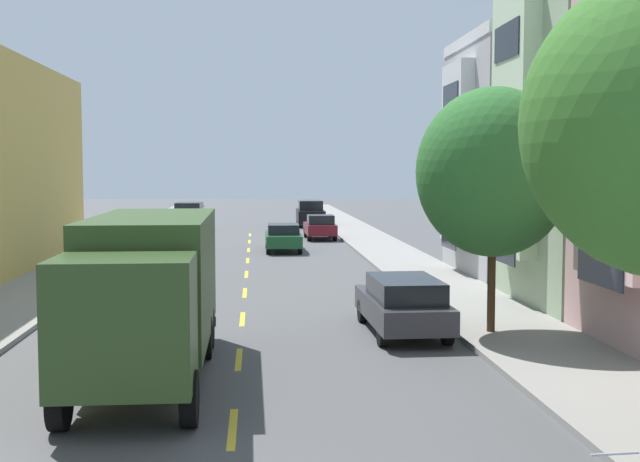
{
  "coord_description": "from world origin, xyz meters",
  "views": [
    {
      "loc": [
        0.41,
        -6.49,
        4.32
      ],
      "look_at": [
        2.89,
        25.43,
        1.87
      ],
      "focal_mm": 46.38,
      "sensor_mm": 36.0,
      "label": 1
    }
  ],
  "objects_px": {
    "moving_forest_sedan": "(283,237)",
    "parked_hatchback_burgundy": "(320,227)",
    "street_tree_second": "(493,172)",
    "parked_hatchback_white": "(163,239)",
    "parked_suv_silver": "(189,216)",
    "delivery_box_truck": "(149,286)",
    "parked_pickup_teal": "(137,254)",
    "parked_wagon_charcoal": "(403,303)",
    "parked_suv_black": "(310,213)"
  },
  "relations": [
    {
      "from": "moving_forest_sedan",
      "to": "parked_hatchback_burgundy",
      "type": "bearing_deg",
      "value": 70.66
    },
    {
      "from": "street_tree_second",
      "to": "parked_hatchback_white",
      "type": "relative_size",
      "value": 1.55
    },
    {
      "from": "parked_hatchback_white",
      "to": "parked_suv_silver",
      "type": "bearing_deg",
      "value": 89.9
    },
    {
      "from": "delivery_box_truck",
      "to": "parked_pickup_teal",
      "type": "bearing_deg",
      "value": 98.85
    },
    {
      "from": "parked_pickup_teal",
      "to": "parked_hatchback_burgundy",
      "type": "distance_m",
      "value": 18.1
    },
    {
      "from": "parked_suv_silver",
      "to": "delivery_box_truck",
      "type": "bearing_deg",
      "value": -86.58
    },
    {
      "from": "parked_hatchback_white",
      "to": "parked_hatchback_burgundy",
      "type": "relative_size",
      "value": 1.0
    },
    {
      "from": "parked_suv_silver",
      "to": "moving_forest_sedan",
      "type": "distance_m",
      "value": 16.51
    },
    {
      "from": "delivery_box_truck",
      "to": "parked_hatchback_white",
      "type": "bearing_deg",
      "value": 95.7
    },
    {
      "from": "parked_wagon_charcoal",
      "to": "parked_pickup_teal",
      "type": "height_order",
      "value": "parked_pickup_teal"
    },
    {
      "from": "parked_hatchback_white",
      "to": "parked_suv_black",
      "type": "bearing_deg",
      "value": 65.49
    },
    {
      "from": "parked_hatchback_white",
      "to": "parked_hatchback_burgundy",
      "type": "distance_m",
      "value": 11.61
    },
    {
      "from": "delivery_box_truck",
      "to": "parked_suv_silver",
      "type": "height_order",
      "value": "delivery_box_truck"
    },
    {
      "from": "street_tree_second",
      "to": "moving_forest_sedan",
      "type": "height_order",
      "value": "street_tree_second"
    },
    {
      "from": "parked_suv_silver",
      "to": "parked_suv_black",
      "type": "relative_size",
      "value": 1.01
    },
    {
      "from": "delivery_box_truck",
      "to": "parked_wagon_charcoal",
      "type": "bearing_deg",
      "value": 33.83
    },
    {
      "from": "delivery_box_truck",
      "to": "parked_suv_black",
      "type": "xyz_separation_m",
      "value": [
        6.21,
        43.93,
        -0.9
      ]
    },
    {
      "from": "moving_forest_sedan",
      "to": "parked_suv_black",
      "type": "bearing_deg",
      "value": 81.85
    },
    {
      "from": "delivery_box_truck",
      "to": "parked_pickup_teal",
      "type": "xyz_separation_m",
      "value": [
        -2.62,
        16.83,
        -1.06
      ]
    },
    {
      "from": "parked_hatchback_white",
      "to": "parked_suv_silver",
      "type": "xyz_separation_m",
      "value": [
        0.03,
        16.18,
        0.23
      ]
    },
    {
      "from": "parked_suv_silver",
      "to": "parked_suv_black",
      "type": "height_order",
      "value": "same"
    },
    {
      "from": "street_tree_second",
      "to": "moving_forest_sedan",
      "type": "distance_m",
      "value": 22.93
    },
    {
      "from": "parked_hatchback_burgundy",
      "to": "moving_forest_sedan",
      "type": "height_order",
      "value": "parked_hatchback_burgundy"
    },
    {
      "from": "parked_hatchback_white",
      "to": "street_tree_second",
      "type": "bearing_deg",
      "value": -63.44
    },
    {
      "from": "delivery_box_truck",
      "to": "parked_hatchback_burgundy",
      "type": "height_order",
      "value": "delivery_box_truck"
    },
    {
      "from": "parked_hatchback_white",
      "to": "parked_wagon_charcoal",
      "type": "bearing_deg",
      "value": -67.8
    },
    {
      "from": "parked_suv_black",
      "to": "parked_hatchback_burgundy",
      "type": "bearing_deg",
      "value": -90.74
    },
    {
      "from": "parked_pickup_teal",
      "to": "moving_forest_sedan",
      "type": "xyz_separation_m",
      "value": [
        6.22,
        8.85,
        -0.08
      ]
    },
    {
      "from": "parked_wagon_charcoal",
      "to": "parked_hatchback_white",
      "type": "height_order",
      "value": "same"
    },
    {
      "from": "parked_hatchback_burgundy",
      "to": "moving_forest_sedan",
      "type": "relative_size",
      "value": 0.89
    },
    {
      "from": "moving_forest_sedan",
      "to": "parked_wagon_charcoal",
      "type": "bearing_deg",
      "value": -83.63
    },
    {
      "from": "parked_wagon_charcoal",
      "to": "moving_forest_sedan",
      "type": "distance_m",
      "value": 21.78
    },
    {
      "from": "parked_wagon_charcoal",
      "to": "parked_suv_silver",
      "type": "relative_size",
      "value": 0.98
    },
    {
      "from": "parked_wagon_charcoal",
      "to": "parked_suv_black",
      "type": "relative_size",
      "value": 0.98
    },
    {
      "from": "parked_suv_black",
      "to": "moving_forest_sedan",
      "type": "xyz_separation_m",
      "value": [
        -2.61,
        -18.25,
        -0.24
      ]
    },
    {
      "from": "parked_hatchback_white",
      "to": "parked_suv_black",
      "type": "xyz_separation_m",
      "value": [
        8.7,
        19.08,
        0.23
      ]
    },
    {
      "from": "parked_pickup_teal",
      "to": "parked_hatchback_white",
      "type": "xyz_separation_m",
      "value": [
        0.14,
        8.02,
        -0.07
      ]
    },
    {
      "from": "street_tree_second",
      "to": "parked_hatchback_white",
      "type": "bearing_deg",
      "value": 116.56
    },
    {
      "from": "parked_pickup_teal",
      "to": "parked_suv_silver",
      "type": "relative_size",
      "value": 1.09
    },
    {
      "from": "delivery_box_truck",
      "to": "parked_suv_silver",
      "type": "xyz_separation_m",
      "value": [
        -2.45,
        41.04,
        -0.9
      ]
    },
    {
      "from": "delivery_box_truck",
      "to": "parked_hatchback_burgundy",
      "type": "xyz_separation_m",
      "value": [
        6.07,
        32.71,
        -1.13
      ]
    },
    {
      "from": "parked_hatchback_white",
      "to": "parked_hatchback_burgundy",
      "type": "bearing_deg",
      "value": 42.57
    },
    {
      "from": "parked_hatchback_white",
      "to": "parked_suv_silver",
      "type": "distance_m",
      "value": 16.18
    },
    {
      "from": "parked_wagon_charcoal",
      "to": "moving_forest_sedan",
      "type": "bearing_deg",
      "value": 96.37
    },
    {
      "from": "parked_wagon_charcoal",
      "to": "moving_forest_sedan",
      "type": "xyz_separation_m",
      "value": [
        -2.42,
        21.64,
        -0.05
      ]
    },
    {
      "from": "parked_hatchback_white",
      "to": "parked_suv_silver",
      "type": "relative_size",
      "value": 0.83
    },
    {
      "from": "delivery_box_truck",
      "to": "parked_pickup_teal",
      "type": "height_order",
      "value": "delivery_box_truck"
    },
    {
      "from": "street_tree_second",
      "to": "parked_suv_black",
      "type": "relative_size",
      "value": 1.29
    },
    {
      "from": "parked_hatchback_white",
      "to": "delivery_box_truck",
      "type": "bearing_deg",
      "value": -84.3
    },
    {
      "from": "parked_suv_silver",
      "to": "parked_suv_black",
      "type": "bearing_deg",
      "value": 18.47
    }
  ]
}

